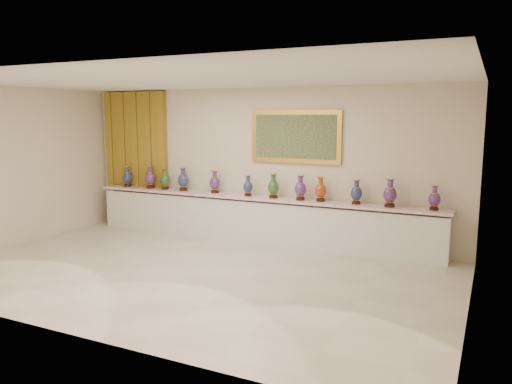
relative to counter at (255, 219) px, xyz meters
The scene contains 16 objects.
ground 2.31m from the counter, 90.00° to the right, with size 8.00×8.00×0.00m, color beige.
room 2.69m from the counter, behind, with size 8.00×8.00×8.00m.
counter is the anchor object (origin of this frame).
vase_0 3.23m from the counter, behind, with size 0.27×0.27×0.45m.
vase_1 2.62m from the counter, behind, with size 0.25×0.25×0.49m.
vase_2 2.25m from the counter, behind, with size 0.27×0.27×0.45m.
vase_3 1.82m from the counter, behind, with size 0.28×0.28×0.49m.
vase_4 1.14m from the counter, behind, with size 0.25×0.25×0.46m.
vase_5 0.66m from the counter, 167.29° to the right, with size 0.24×0.24×0.41m.
vase_6 0.78m from the counter, ahead, with size 0.27×0.27×0.47m.
vase_7 1.17m from the counter, ahead, with size 0.29×0.29×0.47m.
vase_8 1.49m from the counter, ahead, with size 0.23×0.23×0.45m.
vase_9 2.10m from the counter, ahead, with size 0.25×0.25×0.44m.
vase_10 2.68m from the counter, ahead, with size 0.27×0.27×0.50m.
vase_11 3.38m from the counter, ahead, with size 0.22×0.22×0.42m.
label_card 0.96m from the counter, behind, with size 0.10×0.06×0.00m, color white.
Camera 1 is at (4.18, -6.40, 2.45)m, focal length 35.00 mm.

